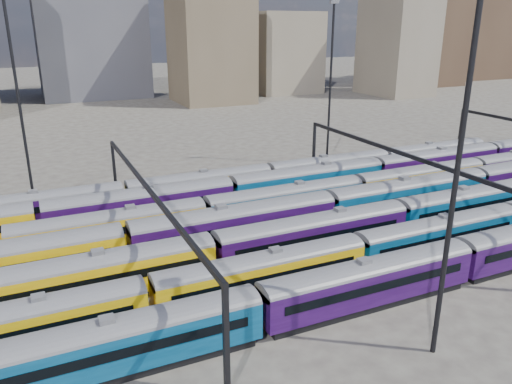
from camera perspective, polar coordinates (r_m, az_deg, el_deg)
name	(u,v)px	position (r m, az deg, el deg)	size (l,w,h in m)	color
ground	(327,230)	(57.35, 8.14, -4.30)	(500.00, 500.00, 0.00)	#3E3834
rake_1	(439,232)	(53.18, 20.14, -4.30)	(135.55, 2.83, 4.76)	black
rake_2	(398,214)	(55.88, 15.97, -2.48)	(126.35, 3.08, 5.19)	black
rake_3	(236,222)	(51.43, -2.31, -3.40)	(156.56, 3.27, 5.52)	black
rake_4	(205,211)	(55.36, -5.90, -2.15)	(121.28, 2.96, 4.98)	black
rake_5	(308,179)	(65.96, 5.98, 1.52)	(109.05, 3.19, 5.39)	black
rake_6	(124,193)	(63.05, -14.82, -0.14)	(117.23, 2.86, 4.81)	black
gantry_1	(148,198)	(47.66, -12.24, -0.66)	(0.35, 40.35, 8.03)	black
gantry_2	(403,162)	(60.93, 16.42, 3.26)	(0.35, 40.35, 8.03)	black
mast_1	(18,97)	(66.68, -25.54, 9.82)	(1.40, 0.50, 25.60)	black
mast_2	(458,163)	(33.72, 22.10, 3.05)	(1.40, 0.50, 25.60)	black
mast_3	(331,78)	(81.55, 8.53, 12.74)	(1.40, 0.50, 25.60)	black
skyline	(419,27)	(200.89, 18.12, 17.52)	(399.22, 60.48, 50.03)	#665B4C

